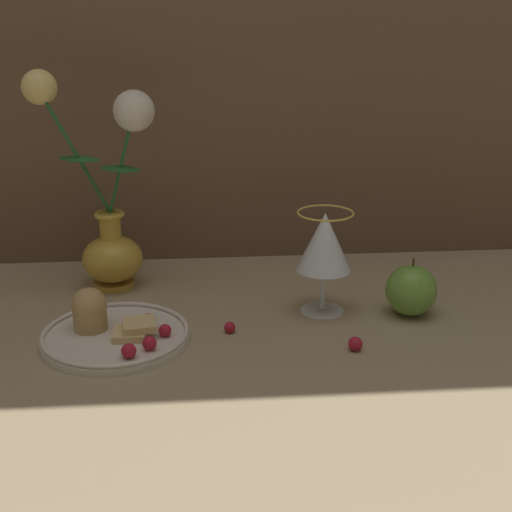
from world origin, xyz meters
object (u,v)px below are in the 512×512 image
Objects in this scene: vase at (108,207)px; wine_glass at (325,246)px; plate_with_pastries at (112,330)px; apple_beside_vase at (411,290)px.

vase is 2.22× the size of wine_glass.
wine_glass is (0.30, 0.07, 0.09)m from plate_with_pastries.
plate_with_pastries is (0.02, -0.20, -0.12)m from vase.
wine_glass is at bearing 12.79° from plate_with_pastries.
plate_with_pastries is 0.32m from wine_glass.
wine_glass reaches higher than apple_beside_vase.
vase is at bearing 95.39° from plate_with_pastries.
vase is at bearing 161.59° from apple_beside_vase.
apple_beside_vase is at bearing -7.90° from wine_glass.
vase is 0.35m from wine_glass.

